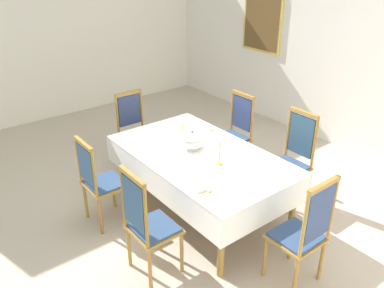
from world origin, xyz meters
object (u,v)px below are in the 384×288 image
at_px(chair_north_a, 235,132).
at_px(bowl_far_left, 148,152).
at_px(bowl_near_left, 199,187).
at_px(framed_painting, 262,23).
at_px(dining_table, 200,159).
at_px(chair_south_a, 99,180).
at_px(soup_tureen, 192,140).
at_px(chair_south_b, 147,223).
at_px(bowl_near_right, 211,131).
at_px(chair_head_east, 304,232).
at_px(spoon_secondary, 208,129).
at_px(candlestick_west, 183,132).
at_px(candlestick_east, 220,152).
at_px(chair_head_west, 135,129).
at_px(chair_north_b, 292,158).
at_px(spoon_primary, 208,192).

relative_size(chair_north_a, bowl_far_left, 7.22).
distance_m(chair_north_a, bowl_far_left, 1.51).
distance_m(chair_north_a, bowl_near_left, 1.86).
relative_size(bowl_far_left, framed_painting, 0.15).
distance_m(dining_table, chair_south_a, 1.15).
relative_size(soup_tureen, bowl_near_left, 1.72).
xyz_separation_m(chair_south_b, bowl_near_right, (-0.85, 1.49, 0.21)).
distance_m(chair_south_b, soup_tureen, 1.25).
bearing_deg(framed_painting, chair_head_east, -40.94).
bearing_deg(spoon_secondary, chair_south_b, -57.31).
bearing_deg(candlestick_west, dining_table, 0.00).
height_order(spoon_secondary, framed_painting, framed_painting).
xyz_separation_m(dining_table, bowl_near_left, (0.57, -0.48, 0.09)).
distance_m(candlestick_west, bowl_far_left, 0.48).
distance_m(soup_tureen, candlestick_east, 0.47).
xyz_separation_m(soup_tureen, candlestick_west, (-0.18, 0.00, 0.04)).
bearing_deg(framed_painting, bowl_near_left, -54.43).
relative_size(chair_head_west, bowl_far_left, 7.03).
relative_size(candlestick_east, bowl_near_left, 2.21).
distance_m(dining_table, framed_painting, 3.51).
distance_m(chair_north_b, framed_painting, 3.13).
xyz_separation_m(chair_south_b, chair_head_east, (0.97, 1.03, 0.00)).
bearing_deg(chair_north_a, chair_south_a, 90.00).
relative_size(chair_head_west, bowl_near_left, 6.66).
distance_m(candlestick_east, bowl_near_left, 0.55).
bearing_deg(chair_head_east, candlestick_east, 90.00).
height_order(dining_table, chair_north_b, chair_north_b).
bearing_deg(framed_painting, chair_north_b, -38.19).
distance_m(chair_north_a, bowl_near_right, 0.62).
xyz_separation_m(chair_north_a, chair_head_east, (1.97, -1.02, 0.02)).
bearing_deg(chair_north_a, bowl_far_left, 95.68).
bearing_deg(chair_south_a, spoon_primary, 25.69).
bearing_deg(dining_table, candlestick_east, 0.00).
relative_size(candlestick_west, bowl_near_right, 2.34).
xyz_separation_m(chair_north_b, candlestick_east, (-0.17, -1.03, 0.33)).
distance_m(chair_south_a, chair_north_a, 2.04).
bearing_deg(framed_painting, spoon_secondary, -60.13).
bearing_deg(bowl_near_left, dining_table, 139.93).
bearing_deg(bowl_far_left, candlestick_west, 86.18).
relative_size(bowl_near_left, framed_painting, 0.16).
xyz_separation_m(soup_tureen, spoon_primary, (0.83, -0.45, -0.10)).
height_order(chair_head_east, spoon_secondary, chair_head_east).
bearing_deg(chair_north_b, candlestick_east, 80.42).
xyz_separation_m(bowl_near_right, bowl_far_left, (-0.01, -0.92, -0.00)).
height_order(chair_south_b, candlestick_west, chair_south_b).
bearing_deg(spoon_primary, framed_painting, 123.95).
height_order(chair_north_a, framed_painting, framed_painting).
xyz_separation_m(dining_table, chair_south_a, (-0.50, -1.02, -0.14)).
height_order(dining_table, soup_tureen, soup_tureen).
distance_m(bowl_near_right, spoon_secondary, 0.11).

